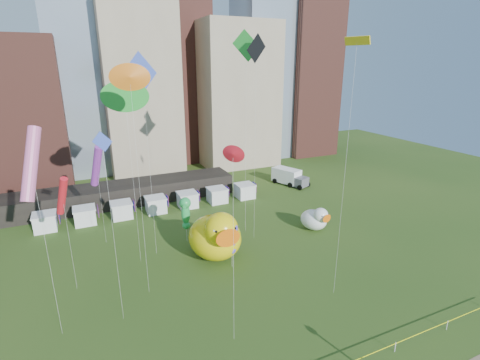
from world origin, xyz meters
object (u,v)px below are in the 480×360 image
small_duck (315,219)px  seahorse_green (186,211)px  seahorse_purple (232,236)px  box_truck (289,177)px  big_duck (216,235)px

small_duck → seahorse_green: 17.50m
seahorse_purple → box_truck: bearing=56.6°
big_duck → small_duck: (14.93, 1.54, -1.33)m
small_duck → seahorse_purple: bearing=-173.2°
big_duck → seahorse_purple: size_ratio=1.54×
small_duck → seahorse_purple: (-14.03, -4.09, 2.27)m
seahorse_purple → big_duck: bearing=119.6°
big_duck → small_duck: size_ratio=1.75×
small_duck → seahorse_purple: seahorse_purple is taller
big_duck → small_duck: big_duck is taller
big_duck → seahorse_green: bearing=110.7°
big_duck → seahorse_purple: bearing=-69.1°
big_duck → box_truck: 29.50m
seahorse_green → box_truck: seahorse_green is taller
big_duck → small_duck: 15.07m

